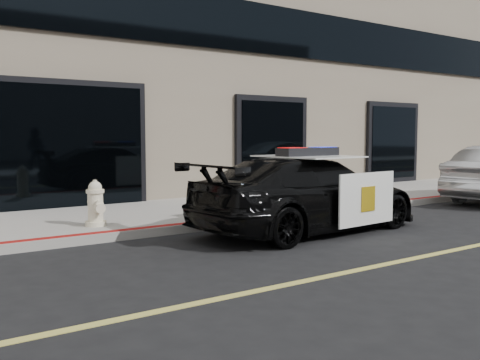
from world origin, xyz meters
TOP-DOWN VIEW (x-y plane):
  - ground at (0.00, 0.00)m, footprint 120.00×120.00m
  - sidewalk_n at (0.00, 5.25)m, footprint 60.00×3.50m
  - police_car at (1.73, 2.39)m, footprint 2.52×4.80m
  - fire_hydrant at (-1.43, 4.24)m, footprint 0.36×0.49m

SIDE VIEW (x-z plane):
  - ground at x=0.00m, z-range 0.00..0.00m
  - sidewalk_n at x=0.00m, z-range 0.00..0.15m
  - fire_hydrant at x=-1.43m, z-range 0.13..0.91m
  - police_car at x=1.73m, z-range -0.08..1.41m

